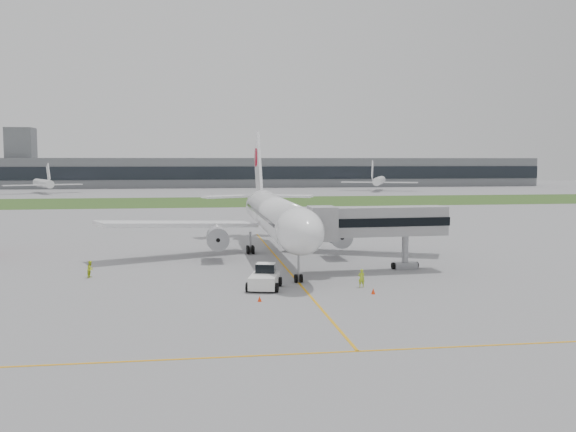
{
  "coord_description": "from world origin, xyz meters",
  "views": [
    {
      "loc": [
        -10.99,
        -81.71,
        13.06
      ],
      "look_at": [
        1.38,
        2.0,
        5.65
      ],
      "focal_mm": 40.0,
      "sensor_mm": 36.0,
      "label": 1
    }
  ],
  "objects": [
    {
      "name": "distant_aircraft_left",
      "position": [
        -69.41,
        181.45,
        0.0
      ],
      "size": [
        37.64,
        35.81,
        11.35
      ],
      "primitive_type": null,
      "rotation": [
        0.0,
        0.0,
        0.41
      ],
      "color": "white",
      "rests_on": "ground"
    },
    {
      "name": "distant_aircraft_right",
      "position": [
        67.29,
        182.28,
        0.0
      ],
      "size": [
        40.34,
        38.14,
        12.35
      ],
      "primitive_type": null,
      "rotation": [
        0.0,
        0.0,
        -0.36
      ],
      "color": "white",
      "rests_on": "ground"
    },
    {
      "name": "ground",
      "position": [
        0.0,
        0.0,
        0.0
      ],
      "size": [
        600.0,
        600.0,
        0.0
      ],
      "primitive_type": "plane",
      "color": "gray",
      "rests_on": "ground"
    },
    {
      "name": "pushback_tug",
      "position": [
        -3.92,
        -17.52,
        1.12
      ],
      "size": [
        4.12,
        5.25,
        2.43
      ],
      "rotation": [
        0.0,
        0.0,
        -0.24
      ],
      "color": "white",
      "rests_on": "ground"
    },
    {
      "name": "safety_cone_left",
      "position": [
        -5.06,
        -23.59,
        0.27
      ],
      "size": [
        0.39,
        0.39,
        0.53
      ],
      "primitive_type": "cone",
      "color": "#FE370D",
      "rests_on": "ground"
    },
    {
      "name": "ground_crew_near",
      "position": [
        6.0,
        -18.44,
        0.95
      ],
      "size": [
        0.69,
        0.46,
        1.9
      ],
      "primitive_type": "imported",
      "rotation": [
        0.0,
        0.0,
        3.14
      ],
      "color": "#B6D924",
      "rests_on": "ground"
    },
    {
      "name": "airliner",
      "position": [
        0.0,
        4.87,
        5.66
      ],
      "size": [
        48.13,
        53.95,
        17.88
      ],
      "color": "white",
      "rests_on": "ground"
    },
    {
      "name": "jet_bridge",
      "position": [
        9.75,
        -9.15,
        5.76
      ],
      "size": [
        16.83,
        5.56,
        7.79
      ],
      "rotation": [
        0.0,
        0.0,
        0.05
      ],
      "color": "gray",
      "rests_on": "ground"
    },
    {
      "name": "ground_crew_far",
      "position": [
        -22.46,
        -8.71,
        0.95
      ],
      "size": [
        0.94,
        1.08,
        1.89
      ],
      "primitive_type": "imported",
      "rotation": [
        0.0,
        0.0,
        1.29
      ],
      "color": "#CEE726",
      "rests_on": "ground"
    },
    {
      "name": "safety_cone_right",
      "position": [
        6.26,
        -21.92,
        0.29
      ],
      "size": [
        0.42,
        0.42,
        0.58
      ],
      "primitive_type": "cone",
      "color": "#FE370D",
      "rests_on": "ground"
    },
    {
      "name": "terminal_building",
      "position": [
        0.0,
        229.87,
        7.0
      ],
      "size": [
        320.0,
        22.3,
        14.0
      ],
      "color": "slate",
      "rests_on": "ground"
    },
    {
      "name": "apron_markings",
      "position": [
        0.0,
        -5.0,
        0.0
      ],
      "size": [
        70.0,
        70.0,
        0.04
      ],
      "primitive_type": null,
      "color": "orange",
      "rests_on": "ground"
    },
    {
      "name": "control_tower",
      "position": [
        -90.0,
        232.0,
        0.0
      ],
      "size": [
        12.0,
        12.0,
        56.0
      ],
      "primitive_type": null,
      "color": "slate",
      "rests_on": "ground"
    },
    {
      "name": "grass_strip",
      "position": [
        0.0,
        120.0,
        0.01
      ],
      "size": [
        600.0,
        50.0,
        0.02
      ],
      "primitive_type": "cube",
      "color": "#395C22",
      "rests_on": "ground"
    }
  ]
}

